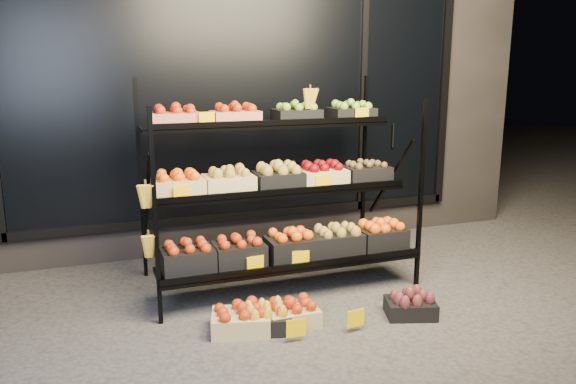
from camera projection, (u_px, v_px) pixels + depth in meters
name	position (u px, v px, depth m)	size (l,w,h in m)	color
ground	(307.00, 312.00, 4.07)	(24.00, 24.00, 0.00)	#514F4C
building	(220.00, 66.00, 6.06)	(6.00, 2.08, 3.50)	#2D2826
display_rack	(279.00, 190.00, 4.44)	(2.18, 1.02, 1.68)	black
tag_floor_a	(296.00, 334.00, 3.61)	(0.13, 0.01, 0.12)	#F2C100
tag_floor_b	(356.00, 324.00, 3.75)	(0.13, 0.01, 0.12)	#F2C100
floor_crate_left	(241.00, 319.00, 3.75)	(0.44, 0.37, 0.20)	#D9BF7D
floor_crate_midleft	(265.00, 319.00, 3.77)	(0.38, 0.31, 0.18)	black
floor_crate_midright	(292.00, 313.00, 3.86)	(0.35, 0.26, 0.19)	#D9BF7D
floor_crate_right	(411.00, 305.00, 3.99)	(0.40, 0.34, 0.18)	black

